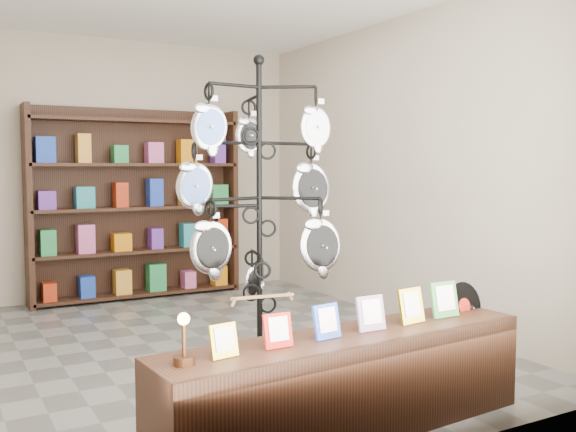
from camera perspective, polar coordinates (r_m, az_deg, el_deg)
name	(u,v)px	position (r m, az deg, el deg)	size (l,w,h in m)	color
ground	(214,344)	(5.67, -6.60, -11.26)	(5.00, 5.00, 0.00)	slate
room_envelope	(212,128)	(5.47, -6.78, 7.75)	(5.00, 5.00, 5.00)	#B1A28F
display_tree	(259,198)	(4.34, -2.56, 1.56)	(1.19, 1.14, 2.28)	black
front_shelf	(349,383)	(3.81, 5.43, -14.59)	(2.38, 0.65, 0.83)	black
back_shelving	(137,210)	(7.65, -13.30, 0.56)	(2.42, 0.36, 2.20)	black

